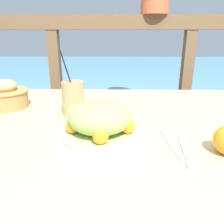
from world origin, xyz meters
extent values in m
cube|color=tan|center=(0.00, 0.00, 0.68)|extent=(1.26, 0.97, 0.04)
cube|color=tan|center=(-0.57, 0.42, 0.33)|extent=(0.06, 0.06, 0.66)
cube|color=tan|center=(0.57, 0.42, 0.33)|extent=(0.06, 0.06, 0.66)
cube|color=brown|center=(0.00, 0.79, 1.08)|extent=(2.80, 0.08, 0.09)
cube|color=brown|center=(-0.45, 0.79, 0.52)|extent=(0.07, 0.07, 1.03)
cube|color=brown|center=(0.46, 0.79, 0.52)|extent=(0.07, 0.07, 1.03)
cube|color=#568EA8|center=(0.00, 3.29, 0.24)|extent=(12.00, 4.00, 0.48)
cylinder|color=white|center=(-0.08, -0.18, 0.71)|extent=(0.25, 0.25, 0.02)
cylinder|color=#C6DB8E|center=(-0.08, -0.18, 0.73)|extent=(0.21, 0.21, 0.02)
ellipsoid|color=#9EC660|center=(-0.08, -0.18, 0.79)|extent=(0.18, 0.18, 0.09)
sphere|color=orange|center=(0.00, -0.19, 0.76)|extent=(0.04, 0.04, 0.04)
sphere|color=orange|center=(-0.10, -0.11, 0.76)|extent=(0.04, 0.04, 0.04)
sphere|color=orange|center=(-0.15, -0.19, 0.76)|extent=(0.04, 0.04, 0.04)
sphere|color=orange|center=(-0.07, -0.26, 0.76)|extent=(0.04, 0.04, 0.04)
cylinder|color=tan|center=(-0.19, 0.06, 0.77)|extent=(0.08, 0.08, 0.13)
cylinder|color=black|center=(-0.20, 0.05, 0.84)|extent=(0.07, 0.04, 0.21)
cylinder|color=#AD7F47|center=(-0.49, 0.15, 0.74)|extent=(0.17, 0.17, 0.07)
torus|color=#AD7F47|center=(-0.49, 0.15, 0.78)|extent=(0.18, 0.18, 0.01)
ellipsoid|color=tan|center=(-0.49, 0.15, 0.80)|extent=(0.09, 0.09, 0.06)
cylinder|color=#B75B38|center=(0.21, 0.79, 1.17)|extent=(0.18, 0.18, 0.10)
cube|color=silver|center=(0.12, -0.18, 0.71)|extent=(0.03, 0.18, 0.00)
cube|color=silver|center=(0.15, -0.22, 0.71)|extent=(0.04, 0.18, 0.00)
camera|label=1|loc=(-0.03, -0.74, 0.99)|focal=35.00mm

